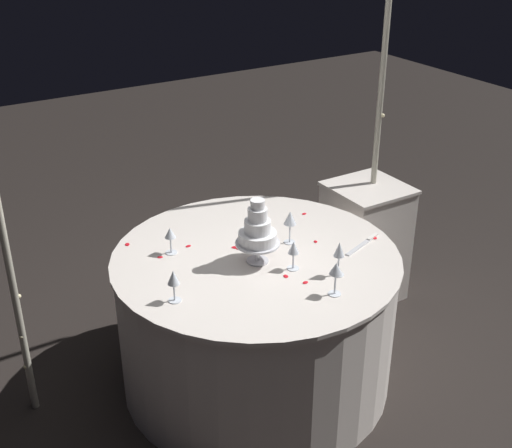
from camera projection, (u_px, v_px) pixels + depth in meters
The scene contains 26 objects.
ground_plane at pixel (256, 376), 3.73m from camera, with size 12.00×12.00×0.00m, color black.
decorative_arch at pixel (214, 95), 3.36m from camera, with size 2.27×0.06×2.28m.
main_table at pixel (256, 319), 3.56m from camera, with size 1.46×1.46×0.77m.
side_table at pixel (364, 241), 4.33m from camera, with size 0.45×0.45×0.77m.
tiered_cake at pixel (258, 231), 3.26m from camera, with size 0.22×0.22×0.34m.
wine_glass_0 at pixel (336, 270), 3.01m from camera, with size 0.06×0.06×0.16m.
wine_glass_1 at pixel (290, 219), 3.45m from camera, with size 0.07×0.07×0.18m.
wine_glass_2 at pixel (339, 251), 3.16m from camera, with size 0.06×0.06×0.18m.
wine_glass_3 at pixel (294, 249), 3.22m from camera, with size 0.06×0.06×0.15m.
wine_glass_4 at pixel (173, 279), 2.97m from camera, with size 0.06×0.06×0.16m.
wine_glass_5 at pixel (170, 235), 3.37m from camera, with size 0.06×0.06×0.14m.
cake_knife at pixel (365, 243), 3.50m from camera, with size 0.29×0.12×0.01m.
rose_petal_0 at pixel (235, 247), 3.46m from camera, with size 0.04×0.03×0.00m, color red.
rose_petal_1 at pixel (304, 214), 3.82m from camera, with size 0.03×0.02×0.00m, color red.
rose_petal_2 at pixel (273, 238), 3.55m from camera, with size 0.02×0.02×0.00m, color red.
rose_petal_3 at pixel (374, 238), 3.56m from camera, with size 0.04×0.03×0.00m, color red.
rose_petal_4 at pixel (238, 248), 3.45m from camera, with size 0.03×0.02×0.00m, color red.
rose_petal_5 at pixel (251, 236), 3.57m from camera, with size 0.03×0.02×0.00m, color red.
rose_petal_6 at pixel (305, 282), 3.15m from camera, with size 0.03×0.02×0.00m, color red.
rose_petal_7 at pixel (127, 244), 3.49m from camera, with size 0.03×0.02×0.00m, color red.
rose_petal_8 at pixel (286, 276), 3.20m from camera, with size 0.03×0.02×0.00m, color red.
rose_petal_9 at pixel (316, 242), 3.52m from camera, with size 0.03×0.02×0.00m, color red.
rose_petal_10 at pixel (188, 246), 3.47m from camera, with size 0.03×0.02×0.00m, color red.
rose_petal_11 at pixel (264, 240), 3.53m from camera, with size 0.03×0.02×0.00m, color red.
rose_petal_12 at pixel (160, 257), 3.37m from camera, with size 0.03×0.02×0.00m, color red.
rose_petal_13 at pixel (247, 244), 3.49m from camera, with size 0.03×0.02×0.00m, color red.
Camera 1 is at (-1.55, -2.52, 2.43)m, focal length 47.26 mm.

